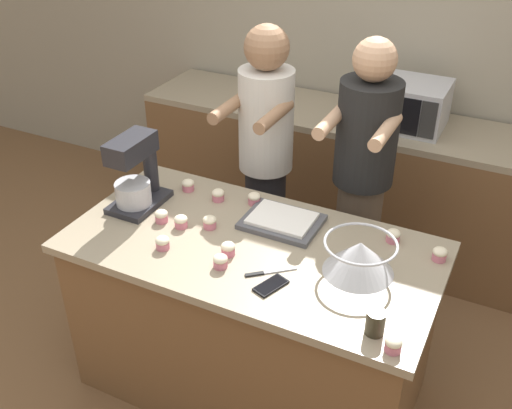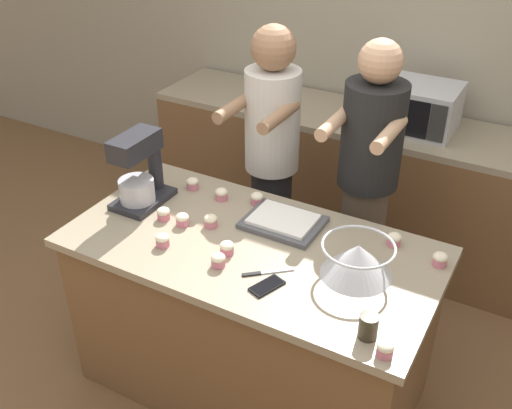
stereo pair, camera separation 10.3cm
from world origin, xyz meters
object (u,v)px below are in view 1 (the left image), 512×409
at_px(microwave_oven, 408,104).
at_px(cupcake_5, 210,222).
at_px(person_right, 361,187).
at_px(mixing_bowl, 359,256).
at_px(stand_mixer, 136,176).
at_px(cupcake_8, 254,198).
at_px(baking_tray, 282,221).
at_px(cupcake_0, 181,221).
at_px(person_left, 265,163).
at_px(cupcake_1, 218,195).
at_px(cell_phone, 271,285).
at_px(cupcake_2, 220,261).
at_px(cupcake_9, 161,216).
at_px(cupcake_3, 228,249).
at_px(cupcake_11, 188,185).
at_px(cupcake_6, 163,243).
at_px(cupcake_4, 393,344).
at_px(cupcake_10, 440,254).
at_px(drinking_glass, 375,323).
at_px(knife, 267,272).
at_px(cupcake_7, 393,236).

relative_size(microwave_oven, cupcake_5, 7.21).
relative_size(person_right, mixing_bowl, 5.48).
bearing_deg(stand_mixer, cupcake_8, 27.71).
bearing_deg(baking_tray, cupcake_0, -150.59).
distance_m(person_left, cupcake_1, 0.45).
distance_m(baking_tray, cupcake_8, 0.22).
relative_size(cell_phone, cupcake_2, 2.57).
bearing_deg(person_left, person_right, 0.02).
bearing_deg(cupcake_9, cupcake_5, 13.93).
relative_size(cupcake_3, cupcake_11, 1.00).
height_order(cupcake_3, cupcake_6, same).
bearing_deg(cupcake_8, cupcake_4, -37.07).
xyz_separation_m(cupcake_0, cupcake_8, (0.21, 0.33, 0.00)).
height_order(cupcake_3, cupcake_10, same).
height_order(stand_mixer, cupcake_6, stand_mixer).
xyz_separation_m(microwave_oven, cupcake_8, (-0.44, -1.14, -0.15)).
bearing_deg(stand_mixer, cupcake_5, -2.31).
bearing_deg(cupcake_5, microwave_oven, 69.55).
height_order(stand_mixer, cupcake_0, stand_mixer).
height_order(person_left, drinking_glass, person_left).
distance_m(person_right, baking_tray, 0.54).
height_order(cupcake_1, cupcake_4, same).
relative_size(cupcake_6, cupcake_10, 1.00).
distance_m(drinking_glass, cupcake_2, 0.70).
xyz_separation_m(microwave_oven, cupcake_9, (-0.76, -1.48, -0.15)).
distance_m(baking_tray, knife, 0.37).
distance_m(baking_tray, drinking_glass, 0.78).
xyz_separation_m(mixing_bowl, baking_tray, (-0.43, 0.18, -0.06)).
height_order(drinking_glass, cupcake_9, drinking_glass).
relative_size(cupcake_7, cupcake_8, 1.00).
bearing_deg(person_left, mixing_bowl, -42.02).
xyz_separation_m(knife, cupcake_4, (0.58, -0.20, 0.03)).
bearing_deg(cupcake_10, knife, -146.43).
bearing_deg(cupcake_11, microwave_oven, 55.78).
relative_size(mixing_bowl, cupcake_0, 4.86).
distance_m(cell_phone, knife, 0.09).
xyz_separation_m(person_left, cupcake_3, (0.22, -0.81, 0.02)).
height_order(cupcake_2, cupcake_5, same).
bearing_deg(cupcake_10, cupcake_0, -166.08).
height_order(cell_phone, cupcake_3, cupcake_3).
height_order(knife, cupcake_11, cupcake_11).
distance_m(baking_tray, cupcake_6, 0.56).
height_order(mixing_bowl, drinking_glass, mixing_bowl).
bearing_deg(mixing_bowl, cupcake_6, -164.57).
bearing_deg(baking_tray, microwave_oven, 78.86).
relative_size(cupcake_7, cupcake_9, 1.00).
bearing_deg(cupcake_0, cupcake_11, 116.46).
bearing_deg(cupcake_5, cupcake_6, -113.50).
relative_size(cupcake_4, cupcake_9, 1.00).
distance_m(cupcake_4, cupcake_7, 0.67).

